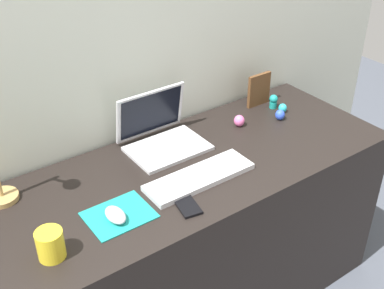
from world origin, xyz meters
TOP-DOWN VIEW (x-y plane):
  - back_wall at (0.00, 0.35)m, footprint 2.78×0.05m
  - desk at (0.00, 0.00)m, footprint 1.58×0.62m
  - laptop at (-0.03, 0.19)m, footprint 0.30×0.25m
  - keyboard at (-0.04, -0.09)m, footprint 0.41×0.13m
  - mousepad at (-0.37, -0.10)m, footprint 0.21×0.17m
  - mouse at (-0.39, -0.11)m, footprint 0.06×0.10m
  - cell_phone at (-0.17, -0.18)m, footprint 0.09×0.14m
  - picture_frame at (0.52, 0.22)m, footprint 0.12×0.02m
  - coffee_mug at (-0.62, -0.15)m, footprint 0.08×0.08m
  - toy_figurine_cyan at (0.56, 0.10)m, footprint 0.04×0.04m
  - toy_figurine_pink at (0.32, 0.12)m, footprint 0.04×0.04m
  - toy_figurine_teal at (0.55, 0.16)m, footprint 0.04×0.04m
  - toy_figurine_blue at (0.50, 0.06)m, footprint 0.04×0.04m

SIDE VIEW (x-z plane):
  - desk at x=0.00m, z-range 0.00..0.74m
  - mousepad at x=-0.37m, z-range 0.74..0.74m
  - cell_phone at x=-0.17m, z-range 0.74..0.75m
  - back_wall at x=0.00m, z-range 0.00..1.49m
  - keyboard at x=-0.04m, z-range 0.74..0.76m
  - toy_figurine_cyan at x=0.56m, z-range 0.74..0.78m
  - mouse at x=-0.39m, z-range 0.74..0.78m
  - toy_figurine_blue at x=0.50m, z-range 0.74..0.79m
  - toy_figurine_pink at x=0.32m, z-range 0.74..0.79m
  - toy_figurine_teal at x=0.55m, z-range 0.74..0.81m
  - coffee_mug at x=-0.62m, z-range 0.74..0.83m
  - laptop at x=-0.03m, z-range 0.69..0.90m
  - picture_frame at x=0.52m, z-range 0.74..0.89m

